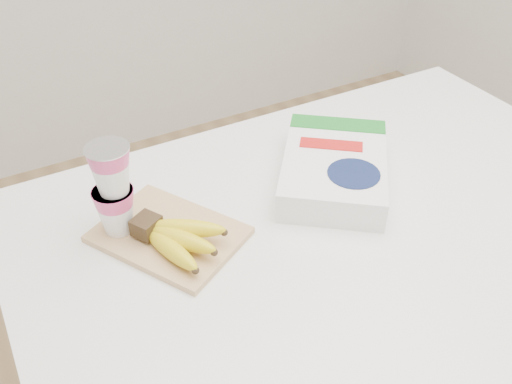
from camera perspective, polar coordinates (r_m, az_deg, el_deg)
room at (r=0.97m, az=11.35°, el=14.95°), size 4.00×4.00×4.00m
table at (r=1.51m, az=7.27°, el=-16.70°), size 1.30×0.87×0.98m
cutting_board at (r=1.10m, az=-8.70°, el=-4.24°), size 0.30×0.33×0.01m
bananas at (r=1.05m, az=-8.04°, el=-4.52°), size 0.16×0.18×0.06m
yogurt_stack at (r=1.06m, az=-14.13°, el=0.45°), size 0.08×0.08×0.19m
cereal_box at (r=1.23m, az=7.82°, el=2.38°), size 0.36×0.38×0.07m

